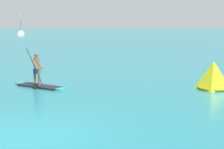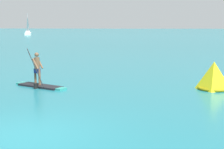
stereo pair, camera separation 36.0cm
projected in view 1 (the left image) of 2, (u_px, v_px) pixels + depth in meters
The scene contains 4 objects.
ground at pixel (31, 135), 9.12m from camera, with size 440.00×440.00×0.00m, color #1E727F.
paddleboarder_mid_center at pixel (39, 80), 16.05m from camera, with size 2.89×1.80×1.95m.
race_marker_buoy at pixel (213, 77), 15.56m from camera, with size 1.49×1.49×1.31m.
sailboat_left_horizon at pixel (21, 32), 91.99m from camera, with size 3.42×6.53×5.94m.
Camera 1 is at (2.93, -8.55, 3.03)m, focal length 53.10 mm.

